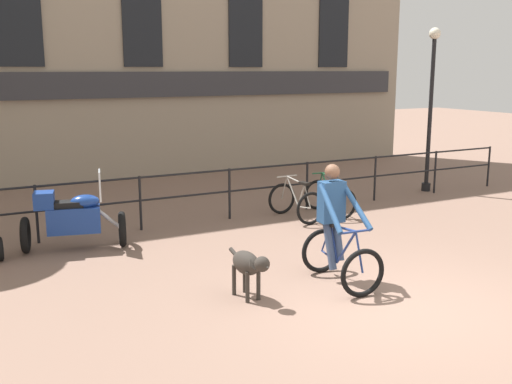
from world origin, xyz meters
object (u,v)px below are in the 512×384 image
dog (249,265)px  parked_bicycle_near_lamp (296,202)px  parked_bicycle_mid_left (330,198)px  parked_motorcycle (73,218)px  cyclist_with_bike (337,230)px  street_lamp (431,101)px

dog → parked_bicycle_near_lamp: (2.83, 3.43, -0.12)m
dog → parked_bicycle_mid_left: size_ratio=0.81×
parked_bicycle_near_lamp → parked_motorcycle: bearing=-1.9°
parked_bicycle_near_lamp → parked_bicycle_mid_left: 0.84m
cyclist_with_bike → parked_bicycle_mid_left: (2.24, 3.40, -0.41)m
cyclist_with_bike → parked_motorcycle: (-3.05, 3.34, -0.20)m
parked_motorcycle → street_lamp: size_ratio=0.45×
cyclist_with_bike → street_lamp: bearing=40.9°
dog → street_lamp: size_ratio=0.23×
cyclist_with_bike → dog: 1.46m
dog → parked_bicycle_near_lamp: bearing=44.2°
parked_bicycle_mid_left → parked_bicycle_near_lamp: bearing=4.8°
cyclist_with_bike → dog: size_ratio=1.81×
parked_bicycle_mid_left → street_lamp: size_ratio=0.29×
parked_motorcycle → parked_bicycle_mid_left: parked_motorcycle is taller
dog → parked_bicycle_mid_left: 5.02m
street_lamp → parked_bicycle_near_lamp: bearing=-168.0°
parked_motorcycle → parked_bicycle_mid_left: (5.29, 0.05, -0.20)m
parked_bicycle_mid_left → street_lamp: 4.18m
parked_motorcycle → parked_bicycle_near_lamp: (4.45, 0.05, -0.20)m
dog → parked_motorcycle: parked_motorcycle is taller
parked_bicycle_near_lamp → street_lamp: size_ratio=0.28×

